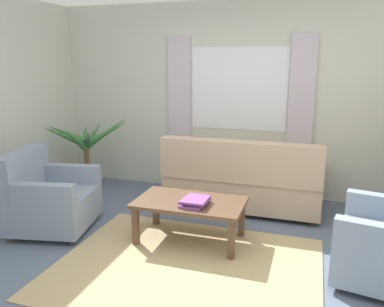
% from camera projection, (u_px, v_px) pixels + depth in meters
% --- Properties ---
extents(ground_plane, '(6.24, 6.24, 0.00)m').
position_uv_depth(ground_plane, '(187.00, 267.00, 3.49)').
color(ground_plane, slate).
extents(wall_back, '(5.32, 0.12, 2.60)m').
position_uv_depth(wall_back, '(239.00, 100.00, 5.27)').
color(wall_back, beige).
rests_on(wall_back, ground_plane).
extents(window_with_curtains, '(1.98, 0.07, 1.40)m').
position_uv_depth(window_with_curtains, '(238.00, 89.00, 5.16)').
color(window_with_curtains, white).
extents(area_rug, '(2.35, 1.84, 0.01)m').
position_uv_depth(area_rug, '(187.00, 267.00, 3.49)').
color(area_rug, tan).
rests_on(area_rug, ground_plane).
extents(couch, '(1.90, 0.82, 0.92)m').
position_uv_depth(couch, '(242.00, 181.00, 4.78)').
color(couch, tan).
rests_on(couch, ground_plane).
extents(armchair_left, '(0.97, 0.99, 0.88)m').
position_uv_depth(armchair_left, '(48.00, 198.00, 4.22)').
color(armchair_left, gray).
rests_on(armchair_left, ground_plane).
extents(coffee_table, '(1.10, 0.64, 0.44)m').
position_uv_depth(coffee_table, '(190.00, 206.00, 3.92)').
color(coffee_table, brown).
rests_on(coffee_table, ground_plane).
extents(book_stack_on_table, '(0.28, 0.34, 0.07)m').
position_uv_depth(book_stack_on_table, '(195.00, 201.00, 3.80)').
color(book_stack_on_table, '#7F478C').
rests_on(book_stack_on_table, coffee_table).
extents(potted_plant, '(1.30, 1.03, 1.06)m').
position_uv_depth(potted_plant, '(87.00, 154.00, 5.52)').
color(potted_plant, '#56565B').
rests_on(potted_plant, ground_plane).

